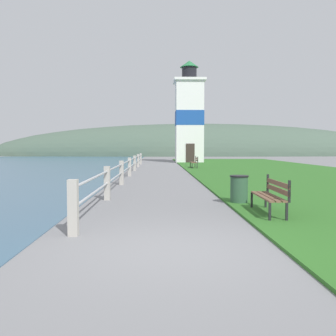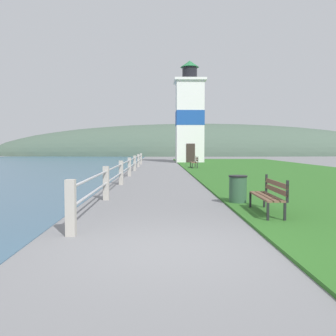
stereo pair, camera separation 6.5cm
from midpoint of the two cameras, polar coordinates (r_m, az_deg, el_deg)
The scene contains 8 objects.
ground_plane at distance 6.20m, azimuth -0.36°, elevation -12.35°, with size 160.00×160.00×0.00m, color slate.
grass_verge at distance 24.66m, azimuth 17.23°, elevation -0.70°, with size 12.00×51.92×0.06m.
seawall_railing at distance 21.27m, azimuth -5.97°, elevation 0.40°, with size 0.18×28.60×1.06m.
park_bench_near at distance 9.39m, azimuth 15.29°, elevation -3.78°, with size 0.53×1.84×0.94m.
park_bench_midway at distance 28.81m, azimuth 4.04°, elevation 1.00°, with size 0.49×1.77×0.94m.
lighthouse at distance 40.06m, azimuth 3.19°, elevation 7.72°, with size 3.27×3.27×10.72m.
trash_bin at distance 11.04m, azimuth 10.61°, elevation -3.28°, with size 0.54×0.54×0.84m.
distant_hillside at distance 71.08m, azimuth 4.94°, elevation 1.90°, with size 80.00×16.00×12.00m.
Camera 1 is at (-0.17, -5.97, 1.67)m, focal length 40.00 mm.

